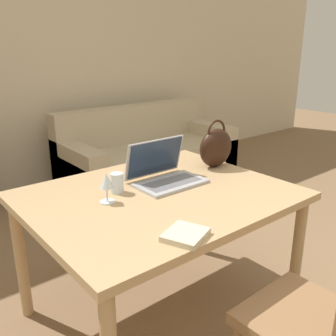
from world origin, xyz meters
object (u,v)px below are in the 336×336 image
couch (148,156)px  wine_glass (106,183)px  drinking_glass (117,183)px  chair (327,320)px  handbag (216,147)px  laptop (163,171)px

couch → wine_glass: 2.40m
couch → wine_glass: bearing=-130.9°
couch → drinking_glass: drinking_glass is taller
couch → chair: bearing=-113.4°
chair → drinking_glass: (-0.24, 1.04, 0.30)m
chair → handbag: bearing=64.6°
couch → handbag: (-0.71, -1.69, 0.58)m
couch → laptop: bearing=-123.7°
couch → wine_glass: wine_glass is taller
chair → handbag: 1.19m
drinking_glass → couch: bearing=49.8°
laptop → wine_glass: bearing=-171.7°
laptop → wine_glass: laptop is taller
couch → wine_glass: size_ratio=13.10×
handbag → wine_glass: bearing=-175.2°
chair → laptop: 1.07m
handbag → couch: bearing=67.2°
chair → wine_glass: wine_glass is taller
drinking_glass → handbag: 0.71m
couch → wine_glass: (-1.53, -1.76, 0.56)m
handbag → chair: bearing=-114.3°
laptop → wine_glass: (-0.39, -0.06, 0.04)m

